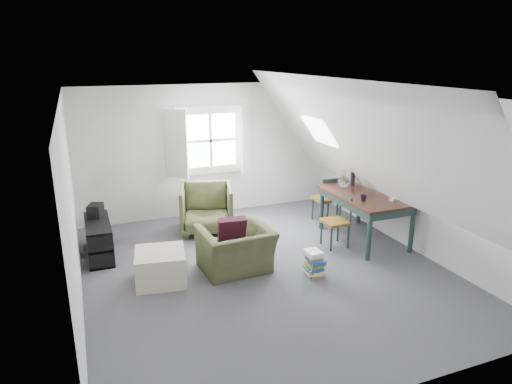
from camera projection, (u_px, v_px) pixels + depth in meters
name	position (u px, v px, depth m)	size (l,w,h in m)	color
floor	(265.00, 270.00, 6.65)	(5.50, 5.50, 0.00)	#47474C
ceiling	(266.00, 96.00, 5.92)	(5.50, 5.50, 0.00)	white
wall_back	(210.00, 150.00, 8.73)	(5.00, 5.00, 0.00)	silver
wall_front	(392.00, 273.00, 3.84)	(5.00, 5.00, 0.00)	silver
wall_left	(71.00, 210.00, 5.40)	(5.50, 5.50, 0.00)	silver
wall_right	(412.00, 171.00, 7.16)	(5.50, 5.50, 0.00)	silver
slope_left	(149.00, 160.00, 5.59)	(5.50, 5.50, 0.00)	white
slope_right	(363.00, 143.00, 6.68)	(5.50, 5.50, 0.00)	white
dormer_window	(211.00, 141.00, 8.61)	(1.71, 0.35, 1.30)	white
skylight	(320.00, 131.00, 7.84)	(0.55, 0.75, 0.04)	white
armchair_near	(236.00, 270.00, 6.65)	(0.99, 0.87, 0.65)	#3F4525
armchair_far	(207.00, 230.00, 8.14)	(0.89, 0.92, 0.84)	#3F4525
throw_pillow	(232.00, 230.00, 6.62)	(0.41, 0.12, 0.41)	#370F1F
ottoman	(161.00, 267.00, 6.25)	(0.67, 0.67, 0.44)	beige
dining_table	(365.00, 200.00, 7.54)	(0.97, 1.61, 0.81)	black
demijohn	(343.00, 181.00, 7.83)	(0.21, 0.21, 0.30)	silver
vase_twigs	(353.00, 178.00, 8.00)	(0.08, 0.09, 0.60)	black
cup	(363.00, 201.00, 7.16)	(0.10, 0.10, 0.10)	black
paper_box	(393.00, 199.00, 7.18)	(0.12, 0.08, 0.04)	white
dining_chair_far	(326.00, 198.00, 8.44)	(0.41, 0.41, 0.88)	brown
dining_chair_near	(337.00, 221.00, 7.38)	(0.39, 0.39, 0.83)	brown
media_shelf	(99.00, 241.00, 7.03)	(0.36, 1.09, 0.56)	black
electronics_box	(96.00, 211.00, 7.17)	(0.20, 0.27, 0.22)	black
magazine_stack	(314.00, 263.00, 6.45)	(0.27, 0.32, 0.36)	#B29933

